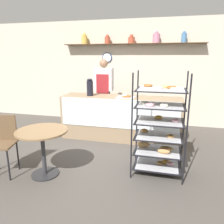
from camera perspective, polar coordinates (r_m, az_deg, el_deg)
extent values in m
plane|color=#4C4742|center=(3.83, -1.59, -13.20)|extent=(14.00, 14.00, 0.00)
cube|color=beige|center=(5.93, 5.16, 10.17)|extent=(10.00, 0.06, 2.70)
cube|color=#4C331E|center=(5.78, 5.08, 17.31)|extent=(3.59, 0.24, 0.02)
cylinder|color=gold|center=(6.11, -7.21, 18.19)|extent=(0.15, 0.15, 0.22)
sphere|color=gold|center=(6.12, -7.25, 19.45)|extent=(0.08, 0.08, 0.08)
cylinder|color=#B24C33|center=(5.92, -1.21, 18.21)|extent=(0.14, 0.14, 0.17)
sphere|color=#B24C33|center=(5.92, -1.21, 19.27)|extent=(0.08, 0.08, 0.08)
cylinder|color=#B24C33|center=(5.78, 5.12, 18.16)|extent=(0.16, 0.16, 0.15)
sphere|color=#B24C33|center=(5.79, 5.15, 19.20)|extent=(0.09, 0.09, 0.09)
cylinder|color=#CC7F99|center=(5.72, 11.51, 18.30)|extent=(0.17, 0.17, 0.22)
sphere|color=#CC7F99|center=(5.73, 11.58, 19.67)|extent=(0.09, 0.09, 0.09)
cylinder|color=#4C7FB2|center=(5.72, 18.28, 17.88)|extent=(0.12, 0.12, 0.21)
sphere|color=#4C7FB2|center=(5.73, 18.39, 19.16)|extent=(0.07, 0.07, 0.07)
cylinder|color=navy|center=(6.01, -1.27, 14.04)|extent=(0.26, 0.03, 0.26)
cylinder|color=white|center=(5.99, -1.32, 14.04)|extent=(0.22, 0.00, 0.22)
cube|color=#937A5B|center=(4.75, 2.31, -1.59)|extent=(2.55, 0.61, 0.94)
cube|color=silver|center=(4.41, 1.50, -0.54)|extent=(2.45, 0.01, 0.60)
cylinder|color=black|center=(3.11, 5.17, -4.26)|extent=(0.02, 0.02, 1.56)
cylinder|color=black|center=(3.09, 18.94, -5.12)|extent=(0.02, 0.02, 1.56)
cylinder|color=black|center=(3.62, 6.52, -1.63)|extent=(0.02, 0.02, 1.56)
cylinder|color=black|center=(3.61, 18.30, -2.34)|extent=(0.02, 0.02, 1.56)
cube|color=black|center=(3.59, 11.67, -13.36)|extent=(0.71, 0.52, 0.01)
cube|color=silver|center=(3.58, 11.68, -13.19)|extent=(0.63, 0.46, 0.01)
torus|color=#EAB2C1|center=(3.59, 14.89, -12.83)|extent=(0.11, 0.11, 0.04)
torus|color=tan|center=(3.58, 12.42, -12.82)|extent=(0.11, 0.11, 0.03)
torus|color=gold|center=(3.64, 13.93, -12.44)|extent=(0.13, 0.13, 0.04)
cube|color=black|center=(3.48, 11.86, -9.91)|extent=(0.71, 0.52, 0.01)
cube|color=silver|center=(3.48, 11.87, -9.72)|extent=(0.63, 0.46, 0.01)
ellipsoid|color=tan|center=(3.53, 8.21, -8.34)|extent=(0.22, 0.11, 0.09)
ellipsoid|color=tan|center=(3.35, 13.36, -9.90)|extent=(0.19, 0.10, 0.08)
ellipsoid|color=#B27F47|center=(3.47, 14.05, -9.18)|extent=(0.20, 0.10, 0.07)
cube|color=black|center=(3.39, 12.06, -6.26)|extent=(0.71, 0.52, 0.01)
cube|color=silver|center=(3.39, 12.07, -6.07)|extent=(0.63, 0.46, 0.01)
torus|color=tan|center=(3.35, 15.01, -6.07)|extent=(0.11, 0.11, 0.03)
torus|color=tan|center=(3.51, 8.45, -4.79)|extent=(0.11, 0.11, 0.04)
cube|color=black|center=(3.32, 12.27, -2.43)|extent=(0.71, 0.52, 0.01)
cube|color=silver|center=(3.32, 12.28, -2.23)|extent=(0.63, 0.46, 0.01)
torus|color=#EAB2C1|center=(3.29, 16.22, -2.13)|extent=(0.12, 0.12, 0.04)
torus|color=gold|center=(3.42, 12.06, -1.33)|extent=(0.12, 0.12, 0.04)
cube|color=black|center=(3.26, 12.49, 1.55)|extent=(0.71, 0.52, 0.01)
cube|color=silver|center=(3.26, 12.50, 1.76)|extent=(0.63, 0.46, 0.01)
torus|color=silver|center=(3.13, 13.43, 1.69)|extent=(0.12, 0.12, 0.04)
torus|color=#EAB2C1|center=(3.13, 9.89, 1.87)|extent=(0.12, 0.12, 0.04)
torus|color=silver|center=(3.25, 8.54, 2.35)|extent=(0.13, 0.13, 0.04)
cube|color=black|center=(3.22, 12.71, 5.66)|extent=(0.71, 0.52, 0.01)
cube|color=silver|center=(3.22, 12.73, 5.87)|extent=(0.63, 0.46, 0.01)
torus|color=brown|center=(3.23, 15.32, 6.19)|extent=(0.13, 0.13, 0.04)
torus|color=tan|center=(3.31, 13.73, 6.43)|extent=(0.12, 0.12, 0.03)
torus|color=#EAB2C1|center=(3.17, 12.16, 6.18)|extent=(0.12, 0.12, 0.03)
torus|color=silver|center=(3.13, 15.85, 5.83)|extent=(0.10, 0.10, 0.03)
torus|color=brown|center=(3.38, 9.38, 6.83)|extent=(0.14, 0.14, 0.04)
cube|color=#282833|center=(5.32, -2.08, 0.41)|extent=(0.26, 0.19, 0.99)
cube|color=silver|center=(5.19, -2.16, 8.54)|extent=(0.43, 0.22, 0.53)
cube|color=maroon|center=(5.09, -2.51, 7.36)|extent=(0.30, 0.01, 0.44)
sphere|color=#8C664C|center=(5.17, -2.19, 12.55)|extent=(0.19, 0.19, 0.19)
cylinder|color=#262628|center=(3.65, -17.04, -15.18)|extent=(0.41, 0.41, 0.02)
cylinder|color=#333338|center=(3.49, -17.45, -10.20)|extent=(0.06, 0.06, 0.67)
cylinder|color=olive|center=(3.37, -17.89, -4.76)|extent=(0.75, 0.75, 0.02)
cylinder|color=black|center=(3.57, -25.40, -12.49)|extent=(0.02, 0.02, 0.48)
cylinder|color=black|center=(3.84, -23.37, -10.41)|extent=(0.02, 0.02, 0.48)
cube|color=brown|center=(3.68, -27.07, -7.65)|extent=(0.46, 0.46, 0.02)
cube|color=brown|center=(3.76, -26.25, -3.67)|extent=(0.36, 0.12, 0.40)
cylinder|color=black|center=(4.77, -5.79, 6.18)|extent=(0.14, 0.14, 0.32)
ellipsoid|color=black|center=(4.75, -5.85, 8.36)|extent=(0.12, 0.12, 0.05)
cube|color=silver|center=(4.58, 3.62, 3.90)|extent=(0.38, 0.32, 0.01)
torus|color=brown|center=(4.53, 4.26, 4.07)|extent=(0.12, 0.12, 0.04)
torus|color=#EAB2C1|center=(4.65, 3.34, 4.38)|extent=(0.11, 0.11, 0.04)
torus|color=silver|center=(4.58, 3.26, 4.22)|extent=(0.11, 0.11, 0.04)
torus|color=brown|center=(4.52, 3.34, 4.08)|extent=(0.12, 0.12, 0.03)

